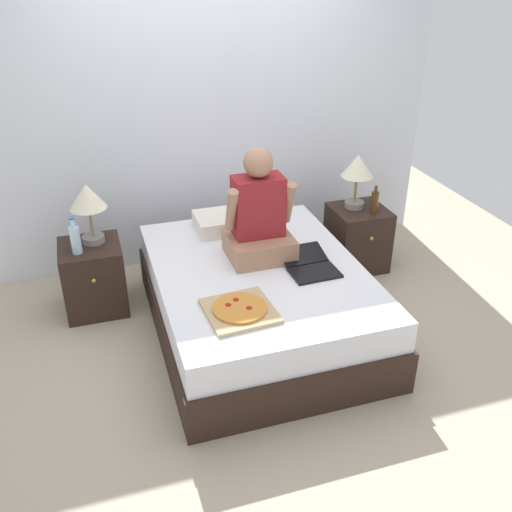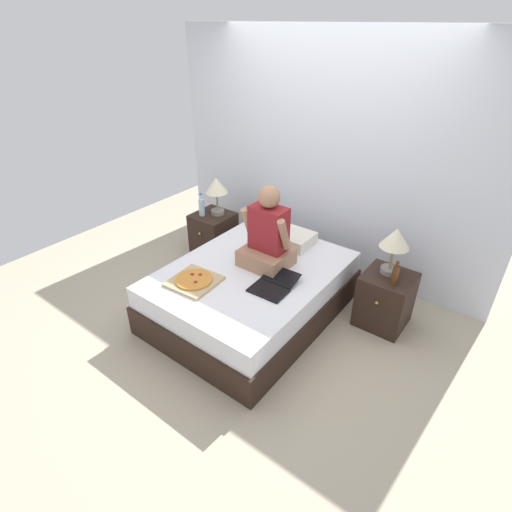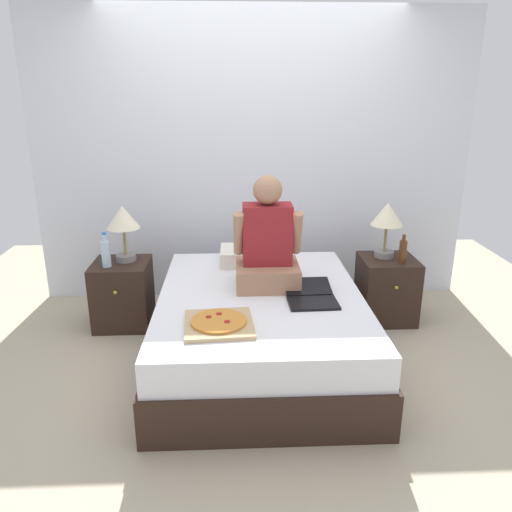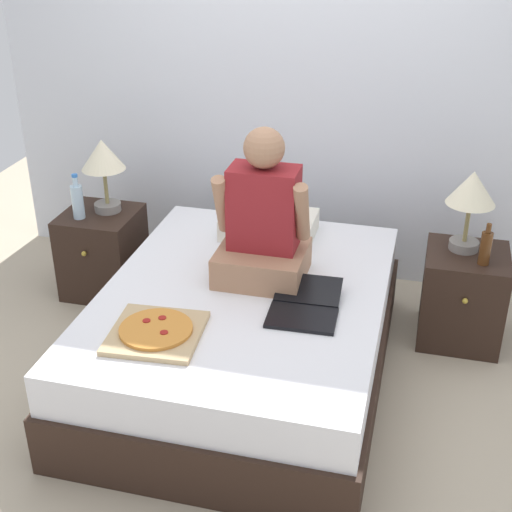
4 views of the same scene
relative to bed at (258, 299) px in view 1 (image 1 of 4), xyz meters
The scene contains 13 objects.
ground_plane 0.25m from the bed, ahead, with size 5.81×5.81×0.00m, color tan.
wall_back 1.63m from the bed, 90.00° to the left, with size 3.81×0.12×2.50m, color silver.
bed is the anchor object (origin of this frame).
nightstand_left 1.26m from the bed, 149.48° to the left, with size 0.44×0.47×0.53m.
lamp_on_left_nightstand 1.39m from the bed, 146.57° to the left, with size 0.26×0.26×0.45m.
water_bottle 1.34m from the bed, 154.75° to the left, with size 0.07×0.07×0.28m.
nightstand_right 1.26m from the bed, 30.52° to the left, with size 0.44×0.47×0.53m.
lamp_on_right_nightstand 1.40m from the bed, 33.18° to the left, with size 0.26×0.26×0.45m.
beer_bottle 1.33m from the bed, 25.04° to the left, with size 0.06×0.06×0.23m.
pillow 0.73m from the bed, 92.17° to the left, with size 0.52×0.34×0.12m, color silver.
person_seated 0.57m from the bed, 71.73° to the left, with size 0.47×0.40×0.78m.
laptop 0.45m from the bed, 21.26° to the right, with size 0.33×0.43×0.07m.
pizza_box 0.62m from the bed, 119.41° to the right, with size 0.43×0.43×0.05m.
Camera 1 is at (-1.03, -3.20, 2.43)m, focal length 40.00 mm.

